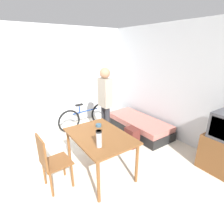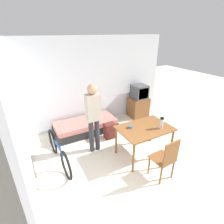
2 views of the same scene
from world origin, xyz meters
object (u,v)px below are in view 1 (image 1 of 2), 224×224
(person_standing, at_px, (105,100))
(wooden_chair, at_px, (50,160))
(tv, at_px, (224,145))
(dining_table, at_px, (100,140))
(daybed, at_px, (138,125))
(backpack, at_px, (132,137))
(thermos_flask, at_px, (99,138))
(bicycle, at_px, (86,116))
(mate_bowl, at_px, (99,125))

(person_standing, bearing_deg, wooden_chair, -61.48)
(tv, distance_m, dining_table, 2.21)
(daybed, bearing_deg, dining_table, -63.60)
(daybed, distance_m, dining_table, 1.97)
(dining_table, xyz_separation_m, backpack, (-0.36, 1.06, -0.45))
(tv, relative_size, dining_table, 0.93)
(backpack, bearing_deg, daybed, 126.78)
(tv, xyz_separation_m, thermos_flask, (-0.90, -2.04, 0.39))
(tv, bearing_deg, bicycle, -159.02)
(bicycle, distance_m, thermos_flask, 2.42)
(backpack, bearing_deg, thermos_flask, -61.83)
(daybed, relative_size, mate_bowl, 17.47)
(tv, height_order, bicycle, tv)
(wooden_chair, relative_size, thermos_flask, 3.59)
(thermos_flask, height_order, mate_bowl, thermos_flask)
(tv, xyz_separation_m, wooden_chair, (-1.32, -2.68, 0.01))
(daybed, height_order, mate_bowl, mate_bowl)
(wooden_chair, distance_m, person_standing, 1.86)
(bicycle, relative_size, thermos_flask, 6.10)
(thermos_flask, xyz_separation_m, mate_bowl, (-0.61, 0.35, -0.12))
(dining_table, relative_size, thermos_flask, 4.58)
(wooden_chair, distance_m, backpack, 1.94)
(person_standing, bearing_deg, daybed, 82.84)
(bicycle, bearing_deg, mate_bowl, -17.47)
(wooden_chair, xyz_separation_m, mate_bowl, (-0.19, 1.00, 0.25))
(wooden_chair, bearing_deg, mate_bowl, 101.01)
(tv, xyz_separation_m, mate_bowl, (-1.51, -1.68, 0.26))
(dining_table, distance_m, thermos_flask, 0.43)
(daybed, xyz_separation_m, mate_bowl, (0.54, -1.55, 0.61))
(person_standing, bearing_deg, backpack, 27.93)
(thermos_flask, bearing_deg, daybed, 121.29)
(mate_bowl, bearing_deg, daybed, 109.27)
(bicycle, relative_size, person_standing, 0.93)
(wooden_chair, xyz_separation_m, thermos_flask, (0.42, 0.64, 0.37))
(thermos_flask, bearing_deg, wooden_chair, -123.20)
(dining_table, bearing_deg, bicycle, 160.86)
(dining_table, relative_size, wooden_chair, 1.28)
(person_standing, distance_m, mate_bowl, 0.91)
(thermos_flask, bearing_deg, tv, 66.17)
(daybed, xyz_separation_m, tv, (2.05, 0.14, 0.34))
(thermos_flask, relative_size, mate_bowl, 2.52)
(mate_bowl, relative_size, backpack, 0.24)
(dining_table, xyz_separation_m, thermos_flask, (0.31, -0.20, 0.23))
(tv, xyz_separation_m, backpack, (-1.57, -0.78, -0.30))
(backpack, bearing_deg, dining_table, -71.08)
(daybed, relative_size, tv, 1.63)
(wooden_chair, bearing_deg, bicycle, 139.91)
(person_standing, bearing_deg, mate_bowl, -41.19)
(person_standing, bearing_deg, thermos_flask, -36.15)
(dining_table, xyz_separation_m, person_standing, (-0.97, 0.74, 0.36))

